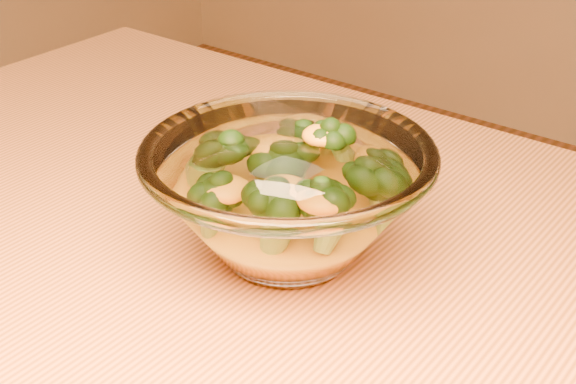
% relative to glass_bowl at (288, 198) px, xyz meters
% --- Properties ---
extents(glass_bowl, '(0.21, 0.21, 0.09)m').
position_rel_glass_bowl_xyz_m(glass_bowl, '(0.00, 0.00, 0.00)').
color(glass_bowl, white).
rests_on(glass_bowl, table).
extents(cheese_sauce, '(0.12, 0.12, 0.03)m').
position_rel_glass_bowl_xyz_m(cheese_sauce, '(-0.00, 0.00, -0.02)').
color(cheese_sauce, '#F6AF14').
rests_on(cheese_sauce, glass_bowl).
extents(broccoli_heap, '(0.14, 0.13, 0.07)m').
position_rel_glass_bowl_xyz_m(broccoli_heap, '(0.00, 0.01, 0.01)').
color(broccoli_heap, black).
rests_on(broccoli_heap, cheese_sauce).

